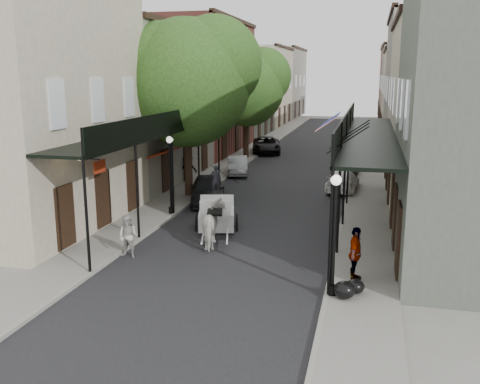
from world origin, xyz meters
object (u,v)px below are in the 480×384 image
Objects in this scene: pedestrian_sidewalk_right at (355,254)px; car_left_far at (266,145)px; pedestrian_walking at (128,236)px; carriage at (217,201)px; tree_near at (195,77)px; car_right_far at (347,164)px; lamppost_right_near at (334,234)px; car_right_near at (343,181)px; lamppost_left at (171,174)px; lamppost_right_far at (355,146)px; pedestrian_sidewalk_left at (188,168)px; car_left_mid at (238,166)px; horse at (215,224)px; tree_far at (251,85)px.

car_left_far is (-8.32, 28.11, -0.32)m from pedestrian_sidewalk_right.
pedestrian_walking is 8.25m from pedestrian_sidewalk_right.
tree_near is at bearing 102.16° from carriage.
pedestrian_sidewalk_right is 0.42× the size of car_right_far.
lamppost_right_near reaches higher than car_left_far.
pedestrian_sidewalk_right is 14.27m from car_right_near.
car_right_far is (-0.00, 5.43, 0.12)m from car_right_near.
lamppost_left is at bearing 102.47° from pedestrian_walking.
lamppost_right_far is 0.74× the size of car_left_far.
pedestrian_walking is 0.91× the size of pedestrian_sidewalk_right.
lamppost_left is 1.00× the size of lamppost_right_far.
car_right_near is at bearing 11.36° from pedestrian_sidewalk_right.
pedestrian_sidewalk_left is at bearing 102.08° from carriage.
pedestrian_walking is at bearing 165.46° from lamppost_right_near.
car_left_mid is 8.06m from car_right_near.
car_left_far is at bearing -117.57° from pedestrian_sidewalk_left.
horse is 0.42× the size of car_left_far.
tree_near is 6.10m from lamppost_left.
pedestrian_sidewalk_right reaches higher than pedestrian_sidewalk_left.
lamppost_left reaches higher than horse.
car_left_far is at bearing 96.99° from pedestrian_walking.
lamppost_right_far is at bearing -62.39° from car_left_far.
carriage reaches higher than horse.
horse reaches higher than pedestrian_walking.
pedestrian_walking is (-2.72, -2.08, -0.08)m from horse.
car_right_far is (7.20, -8.46, 0.02)m from car_left_far.
tree_far is at bearing -112.67° from car_left_far.
pedestrian_sidewalk_right is (8.82, -6.66, -1.04)m from lamppost_left.
car_left_mid is at bearing -84.72° from tree_far.
car_left_far is 11.11m from car_right_far.
pedestrian_sidewalk_left is 14.23m from car_left_far.
horse is at bearing 70.60° from pedestrian_sidewalk_right.
tree_near reaches higher than car_left_mid.
horse is 0.71× the size of carriage.
pedestrian_sidewalk_left is 4.40m from car_left_mid.
lamppost_left reaches higher than pedestrian_walking.
car_right_near is at bearing -40.74° from car_left_mid.
lamppost_right_far is at bearing -8.05° from car_left_mid.
car_right_far is at bearing 91.36° from lamppost_right_near.
pedestrian_walking reaches higher than car_left_mid.
car_right_near is 0.98× the size of car_right_far.
pedestrian_sidewalk_left is at bearing -110.44° from car_left_far.
tree_near reaches higher than carriage.
carriage is (2.73, -5.44, -5.33)m from tree_near.
pedestrian_walking reaches higher than car_right_near.
lamppost_left reaches higher than pedestrian_sidewalk_left.
car_right_near is at bearing -53.52° from tree_far.
pedestrian_walking is (-7.60, 1.97, -1.24)m from lamppost_right_near.
carriage reaches higher than car_right_far.
tree_near is at bearing -136.69° from lamppost_right_far.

